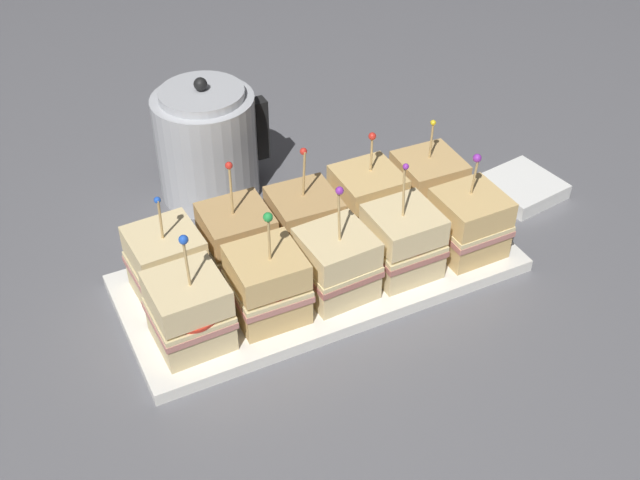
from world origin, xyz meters
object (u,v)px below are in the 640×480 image
(sandwich_front_left, at_px, (267,285))
(sandwich_front_far_right, at_px, (469,223))
(sandwich_front_center, at_px, (338,263))
(sandwich_back_far_right, at_px, (428,185))
(sandwich_front_far_left, at_px, (189,311))
(sandwich_back_right, at_px, (367,201))
(serving_platter, at_px, (320,273))
(sandwich_back_far_left, at_px, (167,264))
(sandwich_back_left, at_px, (237,241))
(kettle_steel, at_px, (207,144))
(sandwich_back_center, at_px, (305,222))
(sandwich_front_right, at_px, (403,242))
(napkin_stack, at_px, (522,187))

(sandwich_front_left, bearing_deg, sandwich_front_far_right, -0.98)
(sandwich_front_center, relative_size, sandwich_back_far_right, 1.11)
(sandwich_front_far_right, bearing_deg, sandwich_front_far_left, 179.61)
(sandwich_back_right, bearing_deg, serving_platter, -152.63)
(sandwich_back_far_left, relative_size, sandwich_back_left, 0.91)
(serving_platter, xyz_separation_m, kettle_steel, (-0.06, 0.26, 0.08))
(sandwich_back_center, bearing_deg, serving_platter, -90.45)
(sandwich_front_far_left, distance_m, sandwich_back_right, 0.32)
(sandwich_front_center, relative_size, sandwich_back_right, 1.09)
(sandwich_back_center, bearing_deg, sandwich_front_right, -44.85)
(sandwich_front_far_right, relative_size, napkin_stack, 1.28)
(napkin_stack, bearing_deg, sandwich_front_far_right, -151.61)
(sandwich_front_left, relative_size, napkin_stack, 1.36)
(sandwich_front_left, distance_m, sandwich_front_center, 0.10)
(sandwich_front_far_left, distance_m, sandwich_front_left, 0.10)
(sandwich_front_left, xyz_separation_m, napkin_stack, (0.47, 0.09, -0.05))
(sandwich_back_far_left, bearing_deg, kettle_steel, 57.73)
(serving_platter, distance_m, sandwich_back_left, 0.12)
(sandwich_front_far_right, bearing_deg, sandwich_back_right, 134.10)
(sandwich_back_left, relative_size, sandwich_back_right, 1.12)
(sandwich_back_far_left, bearing_deg, sandwich_front_center, -25.45)
(serving_platter, distance_m, kettle_steel, 0.28)
(sandwich_front_center, relative_size, sandwich_back_far_left, 1.07)
(sandwich_back_right, bearing_deg, sandwich_back_center, -177.96)
(sandwich_back_left, bearing_deg, sandwich_front_left, -89.46)
(sandwich_front_right, distance_m, sandwich_back_left, 0.22)
(sandwich_front_far_left, bearing_deg, serving_platter, 14.02)
(sandwich_front_far_left, xyz_separation_m, sandwich_back_far_right, (0.40, 0.10, -0.00))
(sandwich_back_center, distance_m, sandwich_back_right, 0.10)
(sandwich_front_center, distance_m, napkin_stack, 0.38)
(sandwich_front_left, xyz_separation_m, sandwich_back_far_left, (-0.10, 0.09, -0.00))
(kettle_steel, bearing_deg, sandwich_front_center, -78.54)
(sandwich_back_far_left, height_order, sandwich_back_far_right, sandwich_back_far_left)
(serving_platter, distance_m, sandwich_front_center, 0.07)
(sandwich_front_far_right, xyz_separation_m, sandwich_back_right, (-0.10, 0.11, 0.00))
(sandwich_back_far_left, relative_size, sandwich_back_far_right, 1.04)
(sandwich_front_far_right, relative_size, sandwich_back_center, 0.92)
(sandwich_front_far_left, height_order, sandwich_front_left, sandwich_front_far_left)
(sandwich_front_right, height_order, sandwich_back_far_left, sandwich_front_right)
(kettle_steel, bearing_deg, napkin_stack, -27.18)
(sandwich_front_far_right, bearing_deg, napkin_stack, 28.39)
(napkin_stack, bearing_deg, serving_platter, -173.97)
(sandwich_front_left, distance_m, kettle_steel, 0.31)
(sandwich_front_far_left, relative_size, sandwich_front_left, 1.01)
(sandwich_back_far_right, bearing_deg, sandwich_front_left, -161.96)
(sandwich_front_far_right, bearing_deg, serving_platter, 165.40)
(sandwich_front_far_left, height_order, sandwich_front_right, sandwich_front_right)
(sandwich_front_far_right, distance_m, sandwich_back_center, 0.23)
(sandwich_front_left, relative_size, sandwich_back_right, 1.06)
(sandwich_front_left, height_order, sandwich_front_center, sandwich_front_center)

